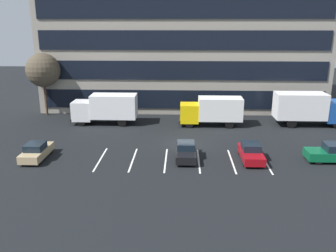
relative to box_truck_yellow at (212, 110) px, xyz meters
The scene contains 11 objects.
ground_plane 7.33m from the box_truck_yellow, 117.89° to the right, with size 120.00×120.00×0.00m, color black.
office_building 15.09m from the box_truck_yellow, 105.88° to the left, with size 36.42×13.86×21.60m.
lot_markings 11.26m from the box_truck_yellow, 107.39° to the right, with size 14.14×5.40×0.01m.
box_truck_yellow is the anchor object (origin of this frame).
box_truck_white 12.03m from the box_truck_yellow, behind, with size 7.38×2.44×3.42m.
box_truck_blue 10.87m from the box_truck_yellow, ahead, with size 7.99×2.65×3.71m.
sedan_maroon 10.68m from the box_truck_yellow, 76.47° to the right, with size 1.69×4.04×1.45m.
sedan_black 10.70m from the box_truck_yellow, 106.46° to the right, with size 1.68×4.00×1.43m.
sedan_forest 13.95m from the box_truck_yellow, 47.83° to the right, with size 4.37×1.83×1.57m.
sedan_tan 19.11m from the box_truck_yellow, 145.86° to the right, with size 1.68×4.01×1.44m.
bare_tree 21.05m from the box_truck_yellow, 168.95° to the left, with size 4.11×4.11×7.71m.
Camera 1 is at (-0.10, -32.48, 11.34)m, focal length 38.02 mm.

